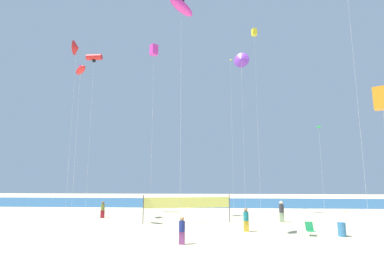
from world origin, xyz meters
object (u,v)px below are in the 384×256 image
(kite_magenta_inflatable, at_px, (181,7))
(kite_red_tube, at_px, (94,58))
(beachgoer_charcoal_shirt, at_px, (282,211))
(beachgoer_olive_shirt, at_px, (103,209))
(kite_red_inflatable, at_px, (81,70))
(folding_beach_chair, at_px, (310,228))
(kite_yellow_box, at_px, (254,33))
(beach_handbag, at_px, (300,233))
(kite_red_delta, at_px, (76,48))
(trash_barrel, at_px, (342,229))
(kite_magenta_box, at_px, (154,50))
(kite_green_diamond, at_px, (319,130))
(beachgoer_navy_shirt, at_px, (182,229))
(volleyball_net, at_px, (187,204))
(kite_violet_delta, at_px, (241,60))
(beachgoer_teal_shirt, at_px, (246,219))
(kite_orange_box, at_px, (381,98))
(kite_yellow_diamond, at_px, (231,72))

(kite_magenta_inflatable, relative_size, kite_red_tube, 0.93)
(beachgoer_charcoal_shirt, bearing_deg, beachgoer_olive_shirt, -138.86)
(beachgoer_charcoal_shirt, xyz_separation_m, kite_red_inflatable, (-17.44, -3.65, 12.10))
(folding_beach_chair, xyz_separation_m, kite_yellow_box, (-1.31, 12.26, 20.44))
(beach_handbag, xyz_separation_m, kite_red_delta, (-19.28, 5.82, 16.49))
(trash_barrel, height_order, kite_magenta_box, kite_magenta_box)
(folding_beach_chair, bearing_deg, kite_red_tube, 125.14)
(kite_green_diamond, distance_m, kite_yellow_box, 13.51)
(kite_magenta_inflatable, distance_m, kite_red_tube, 16.88)
(beachgoer_navy_shirt, xyz_separation_m, kite_yellow_box, (7.08, 15.55, 20.05))
(folding_beach_chair, height_order, volleyball_net, volleyball_net)
(kite_violet_delta, bearing_deg, kite_red_inflatable, -150.33)
(folding_beach_chair, bearing_deg, beachgoer_olive_shirt, 127.97)
(kite_violet_delta, relative_size, kite_red_delta, 1.04)
(beachgoer_teal_shirt, relative_size, kite_red_tube, 0.09)
(kite_magenta_inflatable, bearing_deg, trash_barrel, 7.68)
(kite_orange_box, distance_m, kite_red_delta, 26.83)
(trash_barrel, height_order, kite_red_delta, kite_red_delta)
(beach_handbag, xyz_separation_m, kite_violet_delta, (-2.43, 11.06, 17.00))
(beach_handbag, distance_m, kite_magenta_inflatable, 17.95)
(folding_beach_chair, relative_size, kite_magenta_inflatable, 0.05)
(beachgoer_charcoal_shirt, height_order, kite_red_inflatable, kite_red_inflatable)
(kite_magenta_box, distance_m, kite_red_delta, 7.69)
(beachgoer_navy_shirt, xyz_separation_m, kite_magenta_box, (-4.08, 10.99, 16.18))
(kite_magenta_inflatable, height_order, kite_magenta_box, kite_magenta_box)
(beachgoer_teal_shirt, relative_size, beach_handbag, 4.25)
(kite_yellow_diamond, relative_size, kite_red_tube, 1.05)
(kite_orange_box, bearing_deg, kite_yellow_box, 113.80)
(beachgoer_olive_shirt, xyz_separation_m, kite_red_tube, (-2.79, 2.56, 16.84))
(kite_red_inflatable, xyz_separation_m, kite_red_delta, (-2.05, 3.20, 3.57))
(beachgoer_teal_shirt, xyz_separation_m, kite_red_delta, (-15.80, 4.51, 15.75))
(kite_red_tube, bearing_deg, kite_yellow_box, 4.69)
(trash_barrel, bearing_deg, kite_red_delta, 164.69)
(beachgoer_charcoal_shirt, bearing_deg, trash_barrel, -21.68)
(kite_green_diamond, bearing_deg, beachgoer_charcoal_shirt, -135.49)
(volleyball_net, bearing_deg, beachgoer_navy_shirt, -87.60)
(beachgoer_olive_shirt, xyz_separation_m, kite_orange_box, (22.04, -9.64, 8.22))
(beachgoer_charcoal_shirt, xyz_separation_m, folding_beach_chair, (0.44, -6.29, -0.51))
(kite_orange_box, bearing_deg, kite_green_diamond, 87.64)
(kite_magenta_inflatable, relative_size, kite_violet_delta, 0.93)
(beachgoer_charcoal_shirt, xyz_separation_m, beach_handbag, (-0.21, -6.28, -0.82))
(kite_magenta_inflatable, bearing_deg, beachgoer_navy_shirt, -80.34)
(beachgoer_olive_shirt, xyz_separation_m, trash_barrel, (19.31, -8.34, -0.40))
(beachgoer_charcoal_shirt, height_order, kite_violet_delta, kite_violet_delta)
(kite_magenta_inflatable, bearing_deg, beachgoer_teal_shirt, 32.86)
(beachgoer_olive_shirt, xyz_separation_m, volleyball_net, (8.54, -2.89, 0.78))
(beachgoer_olive_shirt, relative_size, kite_orange_box, 0.16)
(kite_red_delta, bearing_deg, volleyball_net, -2.87)
(folding_beach_chair, distance_m, kite_red_inflatable, 22.03)
(kite_violet_delta, xyz_separation_m, kite_yellow_diamond, (-0.91, 4.24, 0.06))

